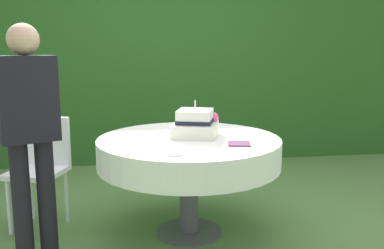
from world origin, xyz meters
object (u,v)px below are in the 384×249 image
Objects in this scene: serving_plate_near at (174,154)px; napkin_stack at (239,144)px; cake_table at (189,152)px; serving_plate_far at (177,126)px; standing_person at (29,129)px; garden_chair at (42,161)px; wedding_cake at (196,124)px.

serving_plate_near is 0.70× the size of napkin_stack.
serving_plate_far is (-0.03, 0.49, 0.12)m from cake_table.
serving_plate_near and serving_plate_far have the same top height.
standing_person is (-1.41, -0.03, 0.15)m from napkin_stack.
garden_chair is (-0.99, 0.84, -0.23)m from serving_plate_near.
wedding_cake is at bearing 16.82° from standing_person.
standing_person is (-1.09, -0.30, 0.27)m from cake_table.
napkin_stack is (0.35, -0.76, -0.00)m from serving_plate_far.
serving_plate_far is 0.83m from napkin_stack.
garden_chair is (-1.22, 0.30, -0.32)m from wedding_cake.
garden_chair reaches higher than serving_plate_far.
garden_chair reaches higher than napkin_stack.
serving_plate_near is 0.12× the size of garden_chair.
wedding_cake is at bearing -78.45° from serving_plate_far.
standing_person is at bearing -163.18° from wedding_cake.
napkin_stack is 1.42m from standing_person.
standing_person is at bearing -83.86° from garden_chair.
standing_person reaches higher than cake_table.
wedding_cake is 1.30m from garden_chair.
garden_chair is at bearing 166.15° from wedding_cake.
cake_table is at bearing -86.26° from serving_plate_far.
serving_plate_near is (-0.22, -0.54, -0.09)m from wedding_cake.
wedding_cake is at bearing -13.85° from garden_chair.
garden_chair is at bearing 163.31° from cake_table.
cake_table is 0.22m from wedding_cake.
standing_person is at bearing -178.65° from napkin_stack.
cake_table is 0.54m from serving_plate_near.
standing_person reaches higher than napkin_stack.
serving_plate_far is 1.33m from standing_person.
standing_person is at bearing 168.07° from serving_plate_near.
standing_person is (0.07, -0.65, 0.39)m from garden_chair.
cake_table is at bearing 71.47° from serving_plate_near.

